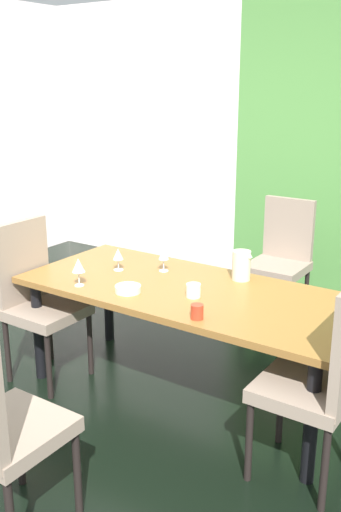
# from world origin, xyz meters

# --- Properties ---
(ground_plane) EXTENTS (5.86, 5.28, 0.02)m
(ground_plane) POSITION_xyz_m (0.00, 0.00, -0.01)
(ground_plane) COLOR black
(back_panel_interior) EXTENTS (2.41, 0.10, 2.71)m
(back_panel_interior) POSITION_xyz_m (-1.72, 2.59, 1.36)
(back_panel_interior) COLOR silver
(back_panel_interior) RESTS_ON ground_plane
(dining_table) EXTENTS (2.07, 0.91, 0.72)m
(dining_table) POSITION_xyz_m (0.36, 0.28, 0.65)
(dining_table) COLOR olive
(dining_table) RESTS_ON ground_plane
(chair_left_near) EXTENTS (0.44, 0.44, 1.05)m
(chair_left_near) POSITION_xyz_m (-0.60, -0.05, 0.58)
(chair_left_near) COLOR gray
(chair_left_near) RESTS_ON ground_plane
(chair_head_far) EXTENTS (0.44, 0.45, 1.01)m
(chair_head_far) POSITION_xyz_m (0.35, 1.71, 0.56)
(chair_head_far) COLOR gray
(chair_head_far) RESTS_ON ground_plane
(chair_right_near) EXTENTS (0.44, 0.44, 1.06)m
(chair_right_near) POSITION_xyz_m (1.32, -0.05, 0.58)
(chair_right_near) COLOR gray
(chair_right_near) RESTS_ON ground_plane
(wine_glass_east) EXTENTS (0.07, 0.07, 0.15)m
(wine_glass_east) POSITION_xyz_m (-0.20, 0.31, 0.83)
(wine_glass_east) COLOR silver
(wine_glass_east) RESTS_ON dining_table
(wine_glass_near_shelf) EXTENTS (0.07, 0.07, 0.16)m
(wine_glass_near_shelf) POSITION_xyz_m (0.06, 0.46, 0.83)
(wine_glass_near_shelf) COLOR silver
(wine_glass_near_shelf) RESTS_ON dining_table
(wine_glass_near_window) EXTENTS (0.08, 0.08, 0.17)m
(wine_glass_near_window) POSITION_xyz_m (-0.21, -0.06, 0.85)
(wine_glass_near_window) COLOR silver
(wine_glass_near_window) RESTS_ON dining_table
(serving_bowl_north) EXTENTS (0.15, 0.15, 0.04)m
(serving_bowl_north) POSITION_xyz_m (0.11, 0.02, 0.74)
(serving_bowl_north) COLOR white
(serving_bowl_north) RESTS_ON dining_table
(cup_left) EXTENTS (0.07, 0.07, 0.08)m
(cup_left) POSITION_xyz_m (0.65, -0.09, 0.76)
(cup_left) COLOR #BA371F
(cup_left) RESTS_ON dining_table
(cup_rear) EXTENTS (0.08, 0.08, 0.08)m
(cup_rear) POSITION_xyz_m (0.47, 0.17, 0.76)
(cup_rear) COLOR white
(cup_rear) RESTS_ON dining_table
(pitcher_corner) EXTENTS (0.13, 0.11, 0.19)m
(pitcher_corner) POSITION_xyz_m (0.55, 0.59, 0.81)
(pitcher_corner) COLOR beige
(pitcher_corner) RESTS_ON dining_table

